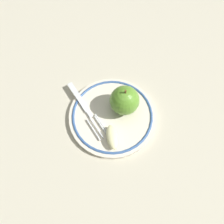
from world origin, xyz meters
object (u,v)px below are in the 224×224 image
at_px(plate, 112,117).
at_px(fork, 85,107).
at_px(apple_slice_front, 112,137).
at_px(apple_red_whole, 125,100).

relative_size(plate, fork, 1.48).
bearing_deg(apple_slice_front, fork, -151.16).
height_order(apple_red_whole, fork, apple_red_whole).
distance_m(apple_slice_front, fork, 0.10).
bearing_deg(fork, plate, 38.49).
bearing_deg(fork, apple_red_whole, 57.85).
height_order(apple_red_whole, apple_slice_front, apple_red_whole).
bearing_deg(apple_slice_front, apple_red_whole, 149.70).
xyz_separation_m(plate, apple_red_whole, (0.02, 0.03, 0.04)).
bearing_deg(apple_red_whole, apple_slice_front, -99.85).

